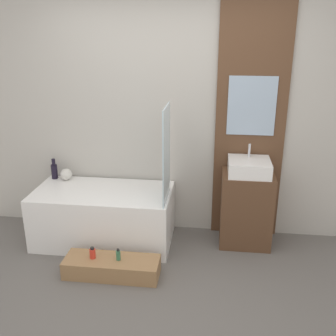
{
  "coord_description": "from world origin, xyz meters",
  "views": [
    {
      "loc": [
        0.49,
        -2.45,
        2.17
      ],
      "look_at": [
        0.1,
        0.7,
        1.02
      ],
      "focal_mm": 42.0,
      "sensor_mm": 36.0,
      "label": 1
    }
  ],
  "objects_px": {
    "vase_tall_dark": "(54,170)",
    "wooden_step_bench": "(112,267)",
    "sink": "(249,167)",
    "bottle_soap_primary": "(93,253)",
    "bottle_soap_secondary": "(118,255)",
    "bathtub": "(104,216)",
    "vase_round_light": "(66,174)"
  },
  "relations": [
    {
      "from": "wooden_step_bench",
      "to": "bottle_soap_secondary",
      "type": "distance_m",
      "value": 0.15
    },
    {
      "from": "vase_tall_dark",
      "to": "bottle_soap_secondary",
      "type": "xyz_separation_m",
      "value": [
        0.93,
        -0.89,
        -0.45
      ]
    },
    {
      "from": "bathtub",
      "to": "sink",
      "type": "distance_m",
      "value": 1.59
    },
    {
      "from": "bathtub",
      "to": "bottle_soap_primary",
      "type": "relative_size",
      "value": 12.84
    },
    {
      "from": "sink",
      "to": "bottle_soap_secondary",
      "type": "relative_size",
      "value": 3.71
    },
    {
      "from": "vase_round_light",
      "to": "bottle_soap_secondary",
      "type": "height_order",
      "value": "vase_round_light"
    },
    {
      "from": "vase_round_light",
      "to": "bottle_soap_secondary",
      "type": "relative_size",
      "value": 1.15
    },
    {
      "from": "vase_tall_dark",
      "to": "wooden_step_bench",
      "type": "bearing_deg",
      "value": -46.0
    },
    {
      "from": "bathtub",
      "to": "bottle_soap_secondary",
      "type": "xyz_separation_m",
      "value": [
        0.3,
        -0.61,
        -0.07
      ]
    },
    {
      "from": "wooden_step_bench",
      "to": "sink",
      "type": "relative_size",
      "value": 2.11
    },
    {
      "from": "sink",
      "to": "bottle_soap_primary",
      "type": "bearing_deg",
      "value": -152.08
    },
    {
      "from": "vase_round_light",
      "to": "sink",
      "type": "bearing_deg",
      "value": -3.26
    },
    {
      "from": "sink",
      "to": "bathtub",
      "type": "bearing_deg",
      "value": -174.61
    },
    {
      "from": "vase_tall_dark",
      "to": "bottle_soap_primary",
      "type": "bearing_deg",
      "value": -52.42
    },
    {
      "from": "wooden_step_bench",
      "to": "vase_tall_dark",
      "type": "relative_size",
      "value": 3.85
    },
    {
      "from": "bottle_soap_primary",
      "to": "bottle_soap_secondary",
      "type": "relative_size",
      "value": 0.99
    },
    {
      "from": "vase_round_light",
      "to": "bottle_soap_primary",
      "type": "distance_m",
      "value": 1.1
    },
    {
      "from": "vase_tall_dark",
      "to": "bottle_soap_secondary",
      "type": "bearing_deg",
      "value": -43.9
    },
    {
      "from": "sink",
      "to": "bottle_soap_secondary",
      "type": "xyz_separation_m",
      "value": [
        -1.18,
        -0.75,
        -0.63
      ]
    },
    {
      "from": "bottle_soap_primary",
      "to": "wooden_step_bench",
      "type": "bearing_deg",
      "value": 0.0
    },
    {
      "from": "sink",
      "to": "vase_round_light",
      "type": "height_order",
      "value": "sink"
    },
    {
      "from": "vase_round_light",
      "to": "bottle_soap_secondary",
      "type": "xyz_separation_m",
      "value": [
        0.78,
        -0.86,
        -0.42
      ]
    },
    {
      "from": "bathtub",
      "to": "bottle_soap_primary",
      "type": "height_order",
      "value": "bathtub"
    },
    {
      "from": "sink",
      "to": "vase_tall_dark",
      "type": "xyz_separation_m",
      "value": [
        -2.11,
        0.14,
        -0.18
      ]
    },
    {
      "from": "wooden_step_bench",
      "to": "sink",
      "type": "xyz_separation_m",
      "value": [
        1.24,
        0.75,
        0.77
      ]
    },
    {
      "from": "bottle_soap_primary",
      "to": "bottle_soap_secondary",
      "type": "height_order",
      "value": "bottle_soap_secondary"
    },
    {
      "from": "vase_round_light",
      "to": "wooden_step_bench",
      "type": "bearing_deg",
      "value": -50.31
    },
    {
      "from": "bathtub",
      "to": "vase_round_light",
      "type": "bearing_deg",
      "value": 152.35
    },
    {
      "from": "bathtub",
      "to": "bottle_soap_secondary",
      "type": "height_order",
      "value": "bathtub"
    },
    {
      "from": "vase_round_light",
      "to": "bottle_soap_primary",
      "type": "relative_size",
      "value": 1.16
    },
    {
      "from": "bathtub",
      "to": "wooden_step_bench",
      "type": "height_order",
      "value": "bathtub"
    },
    {
      "from": "bathtub",
      "to": "vase_round_light",
      "type": "height_order",
      "value": "vase_round_light"
    }
  ]
}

